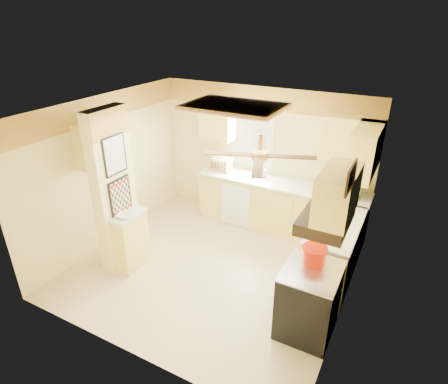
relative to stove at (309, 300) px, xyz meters
The scene contains 34 objects.
floor 1.82m from the stove, 161.77° to the left, with size 4.00×4.00×0.00m, color #CAB38C.
ceiling 2.69m from the stove, 161.77° to the left, with size 4.00×4.00×0.00m, color white.
wall_back 3.07m from the stove, 124.28° to the left, with size 4.00×4.00×0.00m, color #EEDC91.
wall_front 2.29m from the stove, 141.04° to the right, with size 4.00×4.00×0.00m, color #EEDC91.
wall_left 3.79m from the stove, behind, with size 3.80×3.80×0.00m, color #EEDC91.
wall_right 1.02m from the stove, 59.02° to the left, with size 3.80×3.80×0.00m, color #EEDC91.
wallpaper_border 3.48m from the stove, 124.50° to the left, with size 4.00×0.02×0.40m, color #FFCD4B.
partition_column 3.12m from the stove, behind, with size 0.20×0.70×2.50m, color #EEDC91.
partition_ledge 2.80m from the stove, behind, with size 0.25×0.55×0.90m, color #FFE86E.
ledge_top 2.84m from the stove, behind, with size 0.28×0.58×0.04m, color white.
lower_cabinets_back 2.45m from the stove, 118.55° to the left, with size 3.00×0.60×0.90m, color #FFE86E.
lower_cabinets_right 1.15m from the stove, 88.49° to the left, with size 0.60×1.40×0.90m, color #FFE86E.
countertop_back 2.48m from the stove, 118.66° to the left, with size 3.04×0.64×0.04m, color white.
countertop_right 1.24m from the stove, 88.99° to the left, with size 0.64×1.44×0.04m, color white.
dishwasher_panel 2.66m from the stove, 136.25° to the left, with size 0.58×0.02×0.80m, color white.
window 3.29m from the stove, 128.23° to the left, with size 0.92×0.02×1.02m.
upper_cab_back_left 3.67m from the stove, 137.92° to the left, with size 0.60×0.35×0.70m, color #FFE86E.
upper_cab_back_right 2.67m from the stove, 93.01° to the left, with size 0.90×0.35×0.70m, color #FFE86E.
upper_cab_right 2.28m from the stove, 85.07° to the left, with size 0.35×1.00×0.70m, color #FFE86E.
upper_cab_left_wall 3.77m from the stove, behind, with size 0.35×0.75×0.70m, color #FFE86E.
upper_cab_over_stove 1.50m from the stove, ahead, with size 0.35×0.76×0.52m, color #FFE86E.
stove is the anchor object (origin of this frame).
range_hood 1.16m from the stove, ahead, with size 0.50×0.76×0.14m, color black.
poster_menu 3.22m from the stove, behind, with size 0.02×0.42×0.57m.
poster_nashville 3.00m from the stove, behind, with size 0.02×0.42×0.57m.
ceiling_light_panel 2.75m from the stove, 146.22° to the left, with size 1.35×0.95×0.06m.
ceiling_fan 1.95m from the stove, 167.38° to the right, with size 1.15×1.15×0.26m.
vent_grate 1.90m from the stove, 48.45° to the right, with size 0.02×0.40×0.25m, color black.
microwave 2.26m from the stove, 93.36° to the left, with size 0.56×0.38×0.31m, color white.
bowl 2.82m from the stove, behind, with size 0.22×0.22×0.05m, color white.
dutch_oven 0.59m from the stove, 102.23° to the left, with size 0.30×0.30×0.20m.
kettle 0.93m from the stove, 87.60° to the left, with size 0.14×0.14×0.21m.
dish_rack 3.29m from the stove, 137.76° to the left, with size 0.40×0.30×0.23m.
utensil_crock 2.77m from the stove, 124.73° to the left, with size 0.11×0.11×0.22m.
Camera 1 is at (2.42, -4.18, 3.66)m, focal length 30.00 mm.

